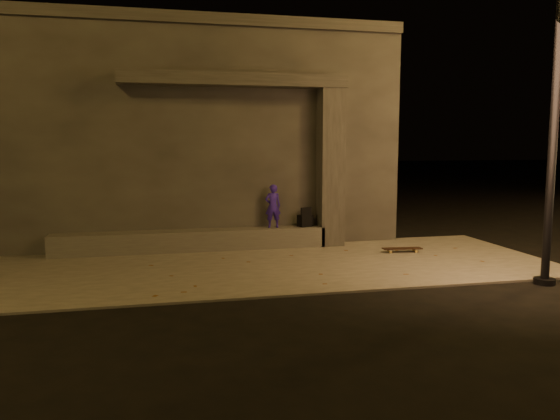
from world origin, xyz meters
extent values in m
plane|color=black|center=(0.00, 0.00, 0.00)|extent=(120.00, 120.00, 0.00)
cube|color=#605C55|center=(0.00, 2.00, 0.02)|extent=(11.00, 4.40, 0.04)
cube|color=#34312F|center=(-1.00, 6.50, 2.60)|extent=(9.00, 5.00, 5.20)
cube|color=#34312F|center=(-1.00, 4.05, 5.10)|extent=(9.00, 0.30, 0.25)
cube|color=#524F4A|center=(-1.50, 3.75, 0.27)|extent=(6.00, 0.55, 0.45)
cube|color=#34312F|center=(1.70, 3.75, 1.84)|extent=(0.55, 0.55, 3.60)
cube|color=#34312F|center=(-0.50, 3.80, 3.78)|extent=(5.00, 0.70, 0.28)
imported|color=#2D18A0|center=(0.34, 3.75, 0.99)|extent=(0.36, 0.24, 0.99)
cube|color=black|center=(1.10, 3.75, 0.62)|extent=(0.38, 0.31, 0.27)
cube|color=black|center=(1.10, 3.75, 0.85)|extent=(0.28, 0.13, 0.19)
cube|color=black|center=(2.96, 2.51, 0.13)|extent=(0.88, 0.31, 0.02)
cylinder|color=tan|center=(3.25, 2.56, 0.07)|extent=(0.06, 0.04, 0.06)
cylinder|color=tan|center=(3.23, 2.40, 0.07)|extent=(0.06, 0.04, 0.06)
cylinder|color=tan|center=(2.68, 2.62, 0.07)|extent=(0.06, 0.04, 0.06)
cylinder|color=tan|center=(2.66, 2.46, 0.07)|extent=(0.06, 0.04, 0.06)
cube|color=#99999E|center=(3.24, 2.48, 0.11)|extent=(0.07, 0.18, 0.02)
cube|color=#99999E|center=(2.67, 2.54, 0.11)|extent=(0.07, 0.18, 0.02)
cylinder|color=black|center=(4.23, -0.39, 3.20)|extent=(0.14, 0.14, 6.40)
cylinder|color=black|center=(4.23, -0.39, 0.05)|extent=(0.36, 0.36, 0.10)
camera|label=1|loc=(-2.26, -8.30, 2.41)|focal=35.00mm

